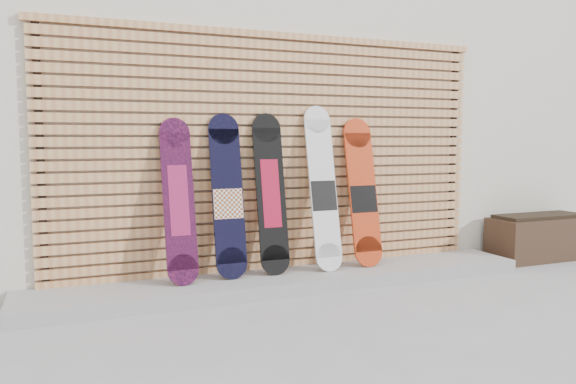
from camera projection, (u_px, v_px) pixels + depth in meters
name	position (u px, v px, depth m)	size (l,w,h in m)	color
ground	(339.00, 305.00, 4.48)	(80.00, 80.00, 0.00)	gray
building	(255.00, 105.00, 7.73)	(12.00, 5.00, 3.60)	beige
concrete_step	(289.00, 280.00, 5.05)	(4.60, 0.70, 0.12)	gray
slat_wall	(278.00, 152.00, 5.21)	(4.26, 0.08, 2.29)	tan
planter_box	(538.00, 237.00, 6.18)	(1.12, 0.47, 0.50)	#302015
snowboard_0	(179.00, 200.00, 4.70)	(0.26, 0.34, 1.39)	black
snowboard_1	(228.00, 197.00, 4.88)	(0.28, 0.29, 1.43)	black
snowboard_2	(271.00, 193.00, 5.03)	(0.27, 0.29, 1.44)	black
snowboard_3	(323.00, 189.00, 5.19)	(0.26, 0.35, 1.52)	silver
snowboard_4	(363.00, 193.00, 5.37)	(0.29, 0.33, 1.41)	#BC3514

